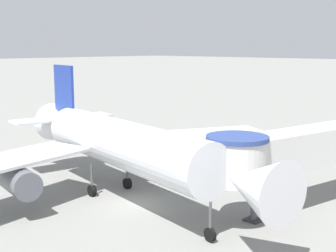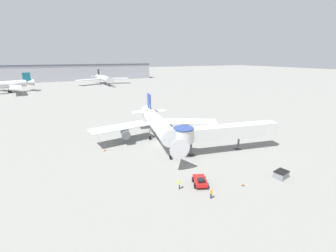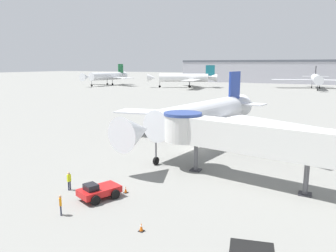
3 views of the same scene
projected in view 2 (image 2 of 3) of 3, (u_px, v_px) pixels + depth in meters
The scene contains 13 objects.
ground_plane at pixel (160, 144), 53.15m from camera, with size 800.00×800.00×0.00m, color gray.
main_airplane at pixel (158, 125), 53.67m from camera, with size 31.98×29.41×10.10m.
jet_bridge at pixel (220, 132), 47.60m from camera, with size 23.42×7.33×6.14m.
pushback_tug_red at pixel (200, 181), 36.00m from camera, with size 3.10×3.87×1.46m.
service_container_gray at pixel (281, 174), 38.17m from camera, with size 2.72×2.21×1.22m.
traffic_cone_port_wing at pixel (105, 149), 49.20m from camera, with size 0.41×0.41×0.68m.
traffic_cone_near_nose at pixel (200, 176), 38.48m from camera, with size 0.36×0.36×0.59m.
traffic_cone_apron_front at pixel (243, 184), 35.89m from camera, with size 0.36×0.36×0.61m.
ground_crew_marshaller at pixel (211, 193), 32.45m from camera, with size 0.34×0.34×1.61m.
ground_crew_wing_walker at pixel (179, 183), 34.78m from camera, with size 0.25×0.36×1.70m.
background_jet_teal_tail at pixel (4, 85), 125.99m from camera, with size 32.94×34.19×10.86m.
background_jet_black_tail at pixel (103, 78), 166.21m from camera, with size 40.17×36.75×10.55m.
terminal_building at pixel (75, 72), 199.32m from camera, with size 133.33×23.08×13.87m.
Camera 2 is at (-20.00, -45.36, 19.74)m, focal length 24.00 mm.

